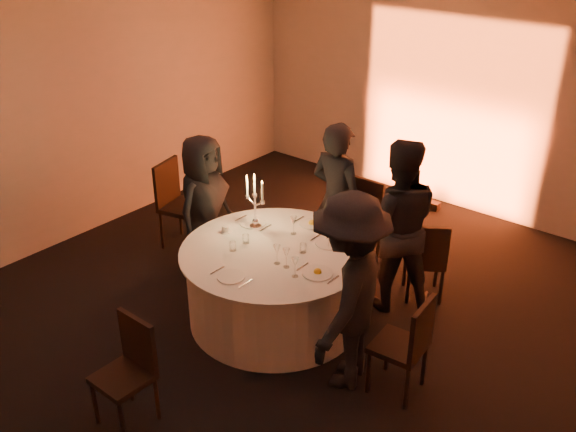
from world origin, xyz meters
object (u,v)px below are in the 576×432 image
Objects in this scene: guest_left at (204,206)px; candelabra at (255,209)px; chair_left at (176,199)px; coffee_cup at (226,229)px; guest_back_left at (337,201)px; guest_back_right at (396,225)px; guest_right at (349,293)px; chair_back_left at (370,212)px; chair_right at (408,342)px; chair_back_right at (426,257)px; chair_front at (129,366)px; banquet_table at (275,284)px.

candelabra is at bearing -98.60° from guest_left.
coffee_cup is at bearing -124.01° from chair_left.
guest_back_right is at bearing 174.55° from guest_back_left.
guest_back_left reaches higher than guest_left.
guest_back_right is at bearing 178.22° from guest_right.
candelabra reaches higher than coffee_cup.
chair_back_left is 1.85m from guest_left.
chair_back_left is 0.58× the size of guest_back_left.
guest_back_left is 0.99× the size of guest_right.
candelabra reaches higher than chair_right.
chair_front is at bearing 36.32° from chair_back_right.
banquet_table is at bearing 3.07° from coffee_cup.
guest_back_right reaches higher than guest_back_left.
chair_back_right reaches higher than coffee_cup.
chair_left is 2.86m from chair_front.
banquet_table is at bearing -116.88° from chair_left.
guest_back_left is at bearing 64.65° from candelabra.
candelabra is at bearing 102.87° from chair_front.
chair_front is at bearing -153.11° from chair_left.
banquet_table is 1.17m from guest_back_left.
guest_right is (1.04, -0.29, 0.49)m from banquet_table.
guest_left reaches higher than coffee_cup.
guest_left is (0.71, -0.22, 0.21)m from chair_left.
chair_back_left reaches higher than banquet_table.
chair_back_right is (0.92, -0.37, -0.08)m from chair_back_left.
guest_back_right reaches higher than chair_front.
guest_left is 2.67× the size of candelabra.
guest_back_right reaches higher than chair_back_right.
chair_left is at bearing -119.30° from guest_right.
chair_back_left is at bearing -167.64° from guest_right.
chair_right is 1.56× the size of candelabra.
chair_back_left reaches higher than chair_front.
guest_back_left is at bearing -62.62° from guest_left.
chair_left is at bearing 160.04° from coffee_cup.
guest_back_left reaches higher than chair_right.
guest_back_right is (0.69, -0.64, 0.32)m from chair_back_left.
guest_back_left is at bearing 78.38° from chair_back_left.
chair_back_left is 1.10× the size of chair_right.
guest_back_left is at bearing -27.01° from chair_back_right.
candelabra is (-0.45, 1.96, 0.47)m from chair_front.
banquet_table is 1.74× the size of chair_left.
guest_back_right is (0.74, 2.69, 0.38)m from chair_front.
banquet_table is at bearing 86.92° from chair_back_left.
chair_right is 8.38× the size of coffee_cup.
guest_right is at bearing -19.19° from candelabra.
guest_back_left is at bearing -84.65° from chair_left.
guest_back_right is 1.67m from coffee_cup.
guest_left is at bearing -10.21° from chair_back_right.
guest_left reaches higher than chair_left.
chair_back_right is 1.56m from guest_right.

